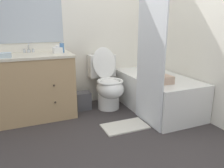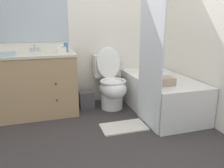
{
  "view_description": "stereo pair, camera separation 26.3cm",
  "coord_description": "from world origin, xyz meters",
  "views": [
    {
      "loc": [
        -0.86,
        -1.65,
        1.22
      ],
      "look_at": [
        0.13,
        0.69,
        0.5
      ],
      "focal_mm": 35.0,
      "sensor_mm": 36.0,
      "label": 1
    },
    {
      "loc": [
        -0.61,
        -1.74,
        1.22
      ],
      "look_at": [
        0.13,
        0.69,
        0.5
      ],
      "focal_mm": 35.0,
      "sensor_mm": 36.0,
      "label": 2
    }
  ],
  "objects": [
    {
      "name": "bath_mat",
      "position": [
        0.22,
        0.5,
        0.01
      ],
      "size": [
        0.54,
        0.31,
        0.02
      ],
      "color": "silver",
      "rests_on": "ground_plane"
    },
    {
      "name": "soap_dispenser",
      "position": [
        -0.34,
        1.27,
        0.9
      ],
      "size": [
        0.06,
        0.06,
        0.15
      ],
      "color": "#4C7AB2",
      "rests_on": "vanity_cabinet"
    },
    {
      "name": "ground_plane",
      "position": [
        0.0,
        0.0,
        0.0
      ],
      "size": [
        14.0,
        14.0,
        0.0
      ],
      "primitive_type": "plane",
      "color": "#383333"
    },
    {
      "name": "wall_back",
      "position": [
        -0.01,
        1.55,
        1.25
      ],
      "size": [
        8.0,
        0.06,
        2.5
      ],
      "color": "white",
      "rests_on": "ground_plane"
    },
    {
      "name": "shower_curtain",
      "position": [
        0.52,
        0.48,
        1.02
      ],
      "size": [
        0.01,
        0.57,
        2.02
      ],
      "color": "white",
      "rests_on": "ground_plane"
    },
    {
      "name": "bathtub",
      "position": [
        0.89,
        0.85,
        0.25
      ],
      "size": [
        0.71,
        1.36,
        0.49
      ],
      "color": "white",
      "rests_on": "ground_plane"
    },
    {
      "name": "vanity_cabinet",
      "position": [
        -0.74,
        1.25,
        0.43
      ],
      "size": [
        1.02,
        0.6,
        0.83
      ],
      "color": "tan",
      "rests_on": "ground_plane"
    },
    {
      "name": "bath_towel_folded",
      "position": [
        0.71,
        0.49,
        0.54
      ],
      "size": [
        0.26,
        0.18,
        0.09
      ],
      "color": "tan",
      "rests_on": "bathtub"
    },
    {
      "name": "toilet",
      "position": [
        0.27,
        1.18,
        0.35
      ],
      "size": [
        0.4,
        0.67,
        0.87
      ],
      "color": "white",
      "rests_on": "ground_plane"
    },
    {
      "name": "wastebasket",
      "position": [
        -0.09,
        1.25,
        0.13
      ],
      "size": [
        0.21,
        0.18,
        0.25
      ],
      "color": "#4C4C51",
      "rests_on": "ground_plane"
    },
    {
      "name": "wall_right",
      "position": [
        1.28,
        0.76,
        1.25
      ],
      "size": [
        0.05,
        2.53,
        2.5
      ],
      "color": "white",
      "rests_on": "ground_plane"
    },
    {
      "name": "sink_faucet",
      "position": [
        -0.74,
        1.45,
        0.87
      ],
      "size": [
        0.14,
        0.12,
        0.12
      ],
      "color": "silver",
      "rests_on": "vanity_cabinet"
    },
    {
      "name": "hand_towel_folded",
      "position": [
        -1.08,
        1.09,
        0.86
      ],
      "size": [
        0.27,
        0.12,
        0.06
      ],
      "color": "silver",
      "rests_on": "vanity_cabinet"
    },
    {
      "name": "tissue_box",
      "position": [
        -0.4,
        1.26,
        0.87
      ],
      "size": [
        0.11,
        0.13,
        0.1
      ],
      "color": "white",
      "rests_on": "vanity_cabinet"
    }
  ]
}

